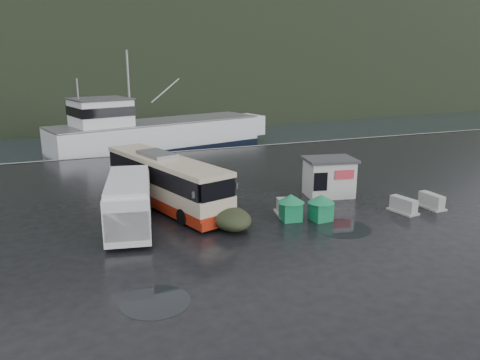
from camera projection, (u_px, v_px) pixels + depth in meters
name	position (u px, v px, depth m)	size (l,w,h in m)	color
ground	(225.00, 221.00, 25.45)	(160.00, 160.00, 0.00)	black
harbor_water	(86.00, 91.00, 124.49)	(300.00, 180.00, 0.02)	black
quay_edge	(152.00, 153.00, 43.45)	(160.00, 0.60, 1.50)	#999993
headland	(87.00, 74.00, 254.08)	(780.00, 540.00, 570.00)	black
coach_bus	(166.00, 205.00, 28.21)	(2.81, 11.09, 3.13)	#C4B494
white_van	(131.00, 228.00, 24.38)	(2.23, 6.50, 2.72)	silver
waste_bin_left	(290.00, 220.00, 25.59)	(1.06, 1.06, 1.48)	#157A4A
waste_bin_right	(320.00, 220.00, 25.58)	(1.05, 1.05, 1.46)	#157A4A
dome_tent	(231.00, 228.00, 24.34)	(1.95, 2.74, 1.07)	#2C331E
ticket_kiosk	(328.00, 195.00, 30.19)	(3.15, 2.38, 2.46)	beige
jersey_barrier_a	(284.00, 215.00, 26.49)	(0.82, 1.64, 0.82)	#999993
jersey_barrier_b	(403.00, 212.00, 26.91)	(0.86, 1.72, 0.86)	#999993
jersey_barrier_c	(431.00, 208.00, 27.70)	(0.86, 1.72, 0.86)	#999993
fishing_trawler	(159.00, 139.00, 50.96)	(27.13, 5.94, 10.85)	silver
puddles	(277.00, 254.00, 21.12)	(13.38, 6.72, 0.01)	black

